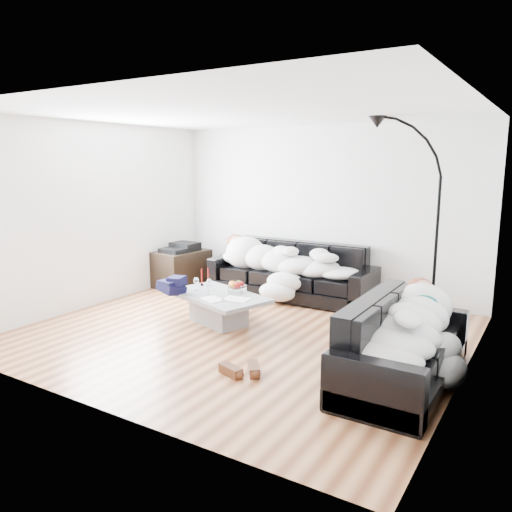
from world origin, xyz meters
The scene contains 24 objects.
ground centered at (0.00, 0.00, 0.00)m, with size 5.00×5.00×0.00m, color brown.
wall_back centered at (0.00, 2.25, 1.30)m, with size 5.00×0.02×2.60m, color silver.
wall_left centered at (-2.50, 0.00, 1.30)m, with size 0.02×4.50×2.60m, color silver.
wall_right centered at (2.50, 0.00, 1.30)m, with size 0.02×4.50×2.60m, color silver.
ceiling centered at (0.00, 0.00, 2.60)m, with size 5.00×5.00×0.00m, color white.
sofa_back centered at (-0.27, 1.74, 0.41)m, with size 2.54×0.88×0.83m, color black.
sofa_right centered at (2.04, -0.36, 0.39)m, with size 1.94×0.83×0.78m, color black.
sleeper_back centered at (-0.27, 1.69, 0.63)m, with size 2.15×0.74×0.43m, color white, non-canonical shape.
sleeper_right centered at (2.04, -0.36, 0.62)m, with size 1.66×0.70×0.41m, color white, non-canonical shape.
teal_cushion centered at (1.98, 0.24, 0.72)m, with size 0.36×0.30×0.20m, color #0D5D56.
coffee_table centered at (-0.47, 0.14, 0.19)m, with size 1.31×0.76×0.38m, color #939699.
fruit_bowl centered at (-0.32, 0.35, 0.46)m, with size 0.24×0.24×0.15m, color white.
wine_glass_a centered at (-0.68, 0.23, 0.46)m, with size 0.07×0.07×0.16m, color white.
wine_glass_b centered at (-0.83, 0.15, 0.47)m, with size 0.07×0.07×0.17m, color white.
wine_glass_c centered at (-0.58, 0.09, 0.46)m, with size 0.06×0.06×0.15m, color white.
candle_left centered at (-0.93, 0.40, 0.50)m, with size 0.04×0.04×0.23m, color maroon.
candle_right centered at (-0.84, 0.43, 0.50)m, with size 0.04×0.04×0.25m, color maroon.
newspaper_a centered at (-0.13, 0.06, 0.39)m, with size 0.31×0.24×0.01m, color silver.
newspaper_b centered at (-0.38, -0.10, 0.39)m, with size 0.29×0.21×0.01m, color silver.
navy_jacket centered at (-1.00, -0.10, 0.55)m, with size 0.35×0.29×0.17m, color black, non-canonical shape.
shoes centered at (0.66, -1.04, 0.05)m, with size 0.47×0.34×0.11m, color #472311, non-canonical shape.
av_cabinet centered at (-2.15, 1.42, 0.30)m, with size 0.60×0.87×0.60m, color black.
stereo centered at (-2.15, 1.42, 0.66)m, with size 0.44×0.34×0.13m, color black.
floor_lamp centered at (1.92, 1.30, 1.15)m, with size 0.84×0.34×2.30m, color black, non-canonical shape.
Camera 1 is at (3.18, -4.86, 2.03)m, focal length 35.00 mm.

